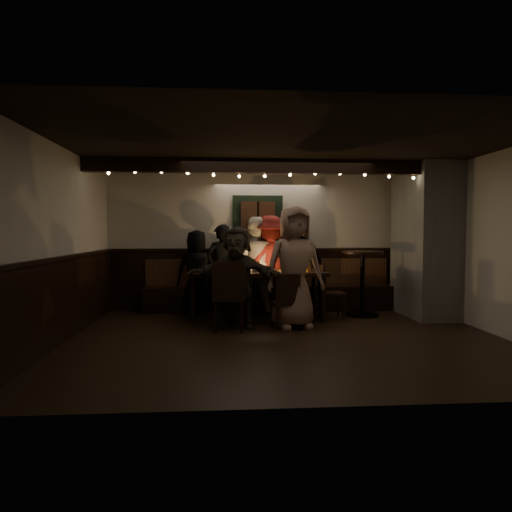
{
  "coord_description": "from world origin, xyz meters",
  "views": [
    {
      "loc": [
        -0.86,
        -6.19,
        1.47
      ],
      "look_at": [
        -0.29,
        1.6,
        1.05
      ],
      "focal_mm": 32.0,
      "sensor_mm": 36.0,
      "label": 1
    }
  ],
  "objects": [
    {
      "name": "dining_table",
      "position": [
        -0.3,
        1.4,
        0.74
      ],
      "size": [
        2.27,
        0.97,
        0.98
      ],
      "color": "black",
      "rests_on": "ground"
    },
    {
      "name": "chair_near_right",
      "position": [
        0.08,
        0.53,
        0.47
      ],
      "size": [
        0.44,
        0.44,
        0.84
      ],
      "color": "black",
      "rests_on": "ground"
    },
    {
      "name": "person_e",
      "position": [
        0.5,
        2.08,
        0.89
      ],
      "size": [
        1.12,
        0.77,
        1.77
      ],
      "primitive_type": "imported",
      "rotation": [
        0.0,
        0.0,
        3.51
      ],
      "color": "black",
      "rests_on": "ground"
    },
    {
      "name": "room",
      "position": [
        1.07,
        1.42,
        1.07
      ],
      "size": [
        6.02,
        5.01,
        2.62
      ],
      "color": "black",
      "rests_on": "ground"
    },
    {
      "name": "chair_end",
      "position": [
        0.9,
        1.42,
        0.51
      ],
      "size": [
        0.42,
        0.42,
        0.9
      ],
      "color": "black",
      "rests_on": "ground"
    },
    {
      "name": "person_g",
      "position": [
        0.22,
        0.65,
        0.93
      ],
      "size": [
        1.01,
        0.76,
        1.86
      ],
      "primitive_type": "imported",
      "rotation": [
        0.0,
        0.0,
        0.2
      ],
      "color": "#9D7865",
      "rests_on": "ground"
    },
    {
      "name": "high_top",
      "position": [
        1.57,
        1.57,
        0.71
      ],
      "size": [
        0.71,
        0.71,
        1.13
      ],
      "color": "black",
      "rests_on": "ground"
    },
    {
      "name": "chair_near_left",
      "position": [
        -0.77,
        0.45,
        0.58
      ],
      "size": [
        0.52,
        0.52,
        1.04
      ],
      "color": "black",
      "rests_on": "ground"
    },
    {
      "name": "person_a",
      "position": [
        -1.33,
        2.05,
        0.75
      ],
      "size": [
        0.77,
        0.55,
        1.5
      ],
      "primitive_type": "imported",
      "rotation": [
        0.0,
        0.0,
        3.24
      ],
      "color": "black",
      "rests_on": "ground"
    },
    {
      "name": "person_b",
      "position": [
        -0.89,
        2.17,
        0.8
      ],
      "size": [
        0.69,
        0.58,
        1.6
      ],
      "primitive_type": "imported",
      "rotation": [
        0.0,
        0.0,
        3.55
      ],
      "color": "black",
      "rests_on": "ground"
    },
    {
      "name": "person_c",
      "position": [
        -0.27,
        2.18,
        0.87
      ],
      "size": [
        1.01,
        0.89,
        1.74
      ],
      "primitive_type": "imported",
      "rotation": [
        0.0,
        0.0,
        2.82
      ],
      "color": "silver",
      "rests_on": "ground"
    },
    {
      "name": "person_d",
      "position": [
        0.01,
        2.15,
        0.88
      ],
      "size": [
        1.29,
        1.0,
        1.76
      ],
      "primitive_type": "imported",
      "rotation": [
        0.0,
        0.0,
        3.49
      ],
      "color": "maroon",
      "rests_on": "ground"
    },
    {
      "name": "person_f",
      "position": [
        -0.65,
        0.74,
        0.78
      ],
      "size": [
        1.51,
        0.9,
        1.55
      ],
      "primitive_type": "imported",
      "rotation": [
        0.0,
        0.0,
        -0.33
      ],
      "color": "#373026",
      "rests_on": "ground"
    }
  ]
}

